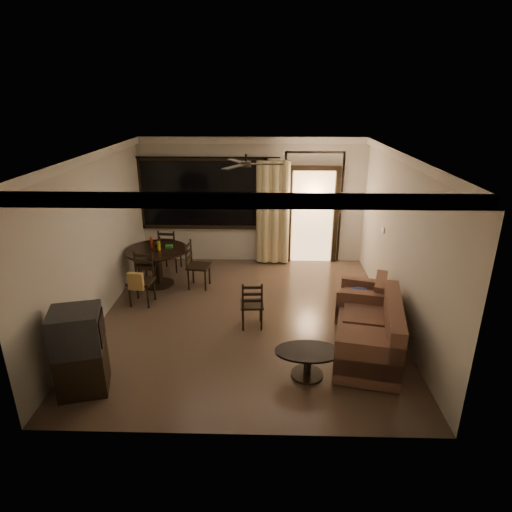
{
  "coord_description": "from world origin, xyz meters",
  "views": [
    {
      "loc": [
        0.33,
        -6.59,
        3.67
      ],
      "look_at": [
        0.15,
        0.2,
        1.07
      ],
      "focal_mm": 30.0,
      "sensor_mm": 36.0,
      "label": 1
    }
  ],
  "objects_px": {
    "dining_chair_east": "(198,274)",
    "sofa": "(372,336)",
    "tv_cabinet": "(80,351)",
    "side_chair": "(252,313)",
    "armchair": "(364,302)",
    "dining_table": "(157,257)",
    "dining_chair_north": "(171,258)",
    "dining_chair_west": "(151,270)",
    "dining_chair_south": "(142,289)",
    "coffee_table": "(308,359)"
  },
  "relations": [
    {
      "from": "dining_chair_east",
      "to": "sofa",
      "type": "height_order",
      "value": "dining_chair_east"
    },
    {
      "from": "tv_cabinet",
      "to": "side_chair",
      "type": "relative_size",
      "value": 1.37
    },
    {
      "from": "sofa",
      "to": "armchair",
      "type": "distance_m",
      "value": 1.16
    },
    {
      "from": "armchair",
      "to": "dining_table",
      "type": "bearing_deg",
      "value": 178.42
    },
    {
      "from": "dining_chair_north",
      "to": "sofa",
      "type": "bearing_deg",
      "value": 144.81
    },
    {
      "from": "dining_chair_west",
      "to": "dining_chair_south",
      "type": "distance_m",
      "value": 0.95
    },
    {
      "from": "dining_chair_south",
      "to": "sofa",
      "type": "xyz_separation_m",
      "value": [
        3.83,
        -1.6,
        0.05
      ]
    },
    {
      "from": "dining_table",
      "to": "side_chair",
      "type": "xyz_separation_m",
      "value": [
        1.96,
        -1.62,
        -0.35
      ]
    },
    {
      "from": "armchair",
      "to": "side_chair",
      "type": "height_order",
      "value": "side_chair"
    },
    {
      "from": "coffee_table",
      "to": "side_chair",
      "type": "relative_size",
      "value": 1.08
    },
    {
      "from": "dining_table",
      "to": "sofa",
      "type": "xyz_separation_m",
      "value": [
        3.74,
        -2.46,
        -0.25
      ]
    },
    {
      "from": "sofa",
      "to": "side_chair",
      "type": "height_order",
      "value": "sofa"
    },
    {
      "from": "dining_chair_south",
      "to": "coffee_table",
      "type": "height_order",
      "value": "dining_chair_south"
    },
    {
      "from": "dining_table",
      "to": "dining_chair_south",
      "type": "relative_size",
      "value": 1.29
    },
    {
      "from": "dining_table",
      "to": "tv_cabinet",
      "type": "height_order",
      "value": "tv_cabinet"
    },
    {
      "from": "dining_chair_east",
      "to": "side_chair",
      "type": "xyz_separation_m",
      "value": [
        1.13,
        -1.53,
        -0.03
      ]
    },
    {
      "from": "dining_chair_west",
      "to": "armchair",
      "type": "bearing_deg",
      "value": 77.35
    },
    {
      "from": "coffee_table",
      "to": "side_chair",
      "type": "xyz_separation_m",
      "value": [
        -0.81,
        1.32,
        -0.01
      ]
    },
    {
      "from": "dining_chair_south",
      "to": "coffee_table",
      "type": "relative_size",
      "value": 1.04
    },
    {
      "from": "dining_table",
      "to": "dining_chair_south",
      "type": "height_order",
      "value": "dining_table"
    },
    {
      "from": "dining_chair_west",
      "to": "side_chair",
      "type": "relative_size",
      "value": 1.12
    },
    {
      "from": "coffee_table",
      "to": "side_chair",
      "type": "distance_m",
      "value": 1.55
    },
    {
      "from": "sofa",
      "to": "coffee_table",
      "type": "distance_m",
      "value": 1.09
    },
    {
      "from": "dining_chair_west",
      "to": "armchair",
      "type": "distance_m",
      "value": 4.28
    },
    {
      "from": "sofa",
      "to": "dining_chair_east",
      "type": "bearing_deg",
      "value": 152.59
    },
    {
      "from": "sofa",
      "to": "side_chair",
      "type": "bearing_deg",
      "value": 166.54
    },
    {
      "from": "dining_chair_south",
      "to": "dining_chair_east",
      "type": "bearing_deg",
      "value": 45.7
    },
    {
      "from": "tv_cabinet",
      "to": "sofa",
      "type": "xyz_separation_m",
      "value": [
        3.92,
        0.85,
        -0.23
      ]
    },
    {
      "from": "side_chair",
      "to": "tv_cabinet",
      "type": "bearing_deg",
      "value": 33.68
    },
    {
      "from": "dining_chair_east",
      "to": "dining_chair_south",
      "type": "height_order",
      "value": "same"
    },
    {
      "from": "sofa",
      "to": "armchair",
      "type": "height_order",
      "value": "sofa"
    },
    {
      "from": "sofa",
      "to": "side_chair",
      "type": "relative_size",
      "value": 2.12
    },
    {
      "from": "coffee_table",
      "to": "dining_chair_east",
      "type": "bearing_deg",
      "value": 124.25
    },
    {
      "from": "dining_table",
      "to": "armchair",
      "type": "xyz_separation_m",
      "value": [
        3.87,
        -1.3,
        -0.29
      ]
    },
    {
      "from": "dining_table",
      "to": "tv_cabinet",
      "type": "bearing_deg",
      "value": -93.2
    },
    {
      "from": "armchair",
      "to": "dining_chair_south",
      "type": "bearing_deg",
      "value": -169.45
    },
    {
      "from": "coffee_table",
      "to": "dining_chair_west",
      "type": "bearing_deg",
      "value": 134.14
    },
    {
      "from": "dining_chair_north",
      "to": "tv_cabinet",
      "type": "relative_size",
      "value": 0.82
    },
    {
      "from": "dining_table",
      "to": "side_chair",
      "type": "bearing_deg",
      "value": -39.62
    },
    {
      "from": "dining_chair_east",
      "to": "side_chair",
      "type": "height_order",
      "value": "dining_chair_east"
    },
    {
      "from": "sofa",
      "to": "tv_cabinet",
      "type": "bearing_deg",
      "value": -156.1
    },
    {
      "from": "dining_chair_west",
      "to": "dining_chair_east",
      "type": "relative_size",
      "value": 1.0
    },
    {
      "from": "armchair",
      "to": "coffee_table",
      "type": "height_order",
      "value": "armchair"
    },
    {
      "from": "dining_chair_north",
      "to": "coffee_table",
      "type": "xyz_separation_m",
      "value": [
        2.68,
        -3.72,
        -0.02
      ]
    },
    {
      "from": "dining_chair_south",
      "to": "armchair",
      "type": "distance_m",
      "value": 3.99
    },
    {
      "from": "dining_table",
      "to": "side_chair",
      "type": "height_order",
      "value": "dining_table"
    },
    {
      "from": "dining_chair_south",
      "to": "armchair",
      "type": "bearing_deg",
      "value": -0.09
    },
    {
      "from": "dining_table",
      "to": "side_chair",
      "type": "relative_size",
      "value": 1.45
    },
    {
      "from": "dining_chair_east",
      "to": "armchair",
      "type": "distance_m",
      "value": 3.27
    },
    {
      "from": "armchair",
      "to": "sofa",
      "type": "bearing_deg",
      "value": -79.55
    }
  ]
}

